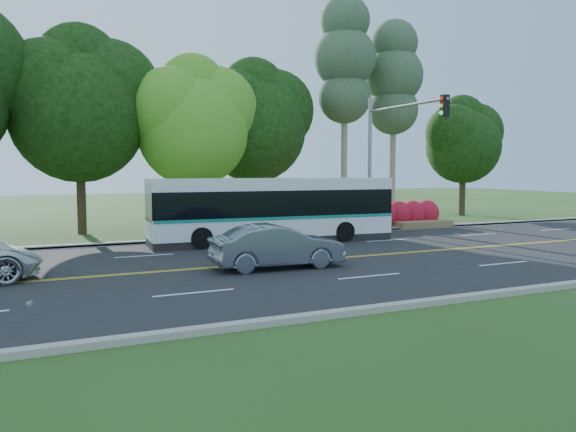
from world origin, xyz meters
name	(u,v)px	position (x,y,z in m)	size (l,w,h in m)	color
ground	(328,259)	(0.00, 0.00, 0.00)	(120.00, 120.00, 0.00)	#294818
road	(328,259)	(0.00, 0.00, 0.01)	(60.00, 14.00, 0.02)	black
curb_north	(256,236)	(0.00, 7.15, 0.07)	(60.00, 0.30, 0.15)	#A49D94
curb_south	(467,298)	(0.00, -7.15, 0.07)	(60.00, 0.30, 0.15)	#A49D94
grass_verge	(243,233)	(0.00, 9.00, 0.05)	(60.00, 4.00, 0.10)	#294818
lane_markings	(326,259)	(-0.09, 0.00, 0.02)	(57.60, 13.82, 0.00)	gold
tree_row	(127,102)	(-5.15, 12.13, 6.73)	(44.70, 9.10, 13.84)	black
bougainvillea_hedge	(371,216)	(7.18, 8.15, 0.72)	(9.50, 2.25, 1.50)	#A60D2C
traffic_signal	(391,141)	(6.49, 5.40, 4.67)	(0.42, 6.10, 7.00)	gray
transit_bus	(272,211)	(0.00, 5.18, 1.43)	(11.03, 3.00, 2.86)	white
sedan	(277,246)	(-2.49, -1.00, 0.74)	(1.53, 4.39, 1.45)	slate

